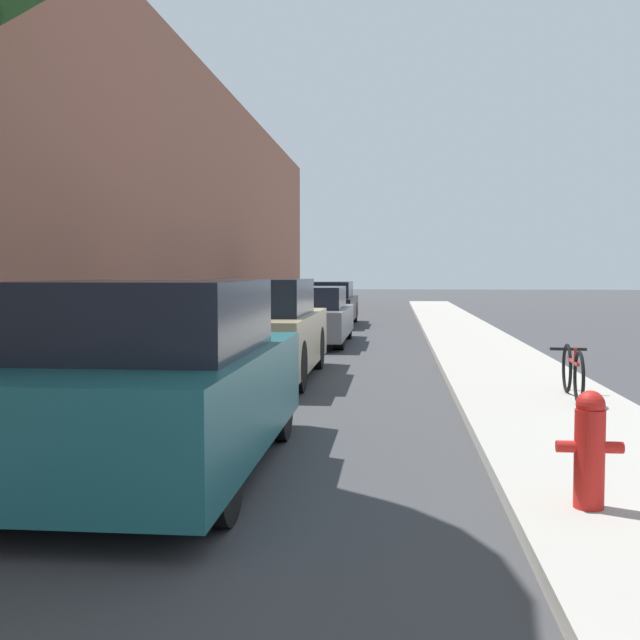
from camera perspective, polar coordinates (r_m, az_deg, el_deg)
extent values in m
plane|color=#3D3D3F|center=(14.65, 1.08, -2.80)|extent=(120.00, 120.00, 0.00)
cube|color=#ADA89E|center=(15.14, -9.93, -2.42)|extent=(2.00, 52.00, 0.12)
cube|color=#ADA89E|center=(14.70, 12.44, -2.63)|extent=(2.00, 52.00, 0.12)
cube|color=#9E604C|center=(15.60, -14.94, 10.59)|extent=(0.70, 52.00, 7.13)
cylinder|color=black|center=(7.85, -15.07, -5.83)|extent=(0.22, 0.71, 0.71)
cylinder|color=black|center=(7.44, -3.20, -6.23)|extent=(0.22, 0.71, 0.71)
cylinder|color=black|center=(5.03, -7.64, -11.01)|extent=(0.22, 0.71, 0.71)
cube|color=#1E6066|center=(6.38, -12.22, -5.78)|extent=(1.85, 4.04, 0.79)
cube|color=black|center=(6.16, -12.76, 0.24)|extent=(1.63, 2.10, 0.56)
cylinder|color=black|center=(13.14, -6.99, -2.00)|extent=(0.22, 0.71, 0.71)
cylinder|color=black|center=(12.90, -0.29, -2.08)|extent=(0.22, 0.71, 0.71)
cylinder|color=black|center=(10.65, -10.02, -3.32)|extent=(0.22, 0.71, 0.71)
cylinder|color=black|center=(10.35, -1.76, -3.47)|extent=(0.22, 0.71, 0.71)
cube|color=tan|center=(11.71, -4.69, -1.49)|extent=(1.75, 4.16, 0.80)
cube|color=black|center=(11.51, -4.86, 1.73)|extent=(1.54, 2.17, 0.53)
cylinder|color=black|center=(18.91, -3.08, -0.31)|extent=(0.22, 0.70, 0.70)
cylinder|color=black|center=(18.73, 2.02, -0.34)|extent=(0.22, 0.70, 0.70)
cylinder|color=black|center=(16.24, -4.53, -0.95)|extent=(0.22, 0.70, 0.70)
cylinder|color=black|center=(16.03, 1.41, -1.00)|extent=(0.22, 0.70, 0.70)
cube|color=slate|center=(17.44, -1.02, -0.11)|extent=(1.92, 4.39, 0.63)
cube|color=black|center=(17.24, -1.09, 1.69)|extent=(1.69, 2.28, 0.48)
cylinder|color=black|center=(25.08, -1.01, 0.62)|extent=(0.22, 0.67, 0.67)
cylinder|color=black|center=(24.95, 2.52, 0.60)|extent=(0.22, 0.67, 0.67)
cylinder|color=black|center=(22.31, -1.84, 0.25)|extent=(0.22, 0.67, 0.67)
cylinder|color=black|center=(22.16, 2.13, 0.23)|extent=(0.22, 0.67, 0.67)
cube|color=black|center=(23.60, 0.46, 0.90)|extent=(1.76, 4.52, 0.69)
cube|color=black|center=(23.40, 0.42, 2.30)|extent=(1.55, 2.35, 0.47)
cylinder|color=red|center=(5.24, 19.43, -9.72)|extent=(0.19, 0.19, 0.63)
sphere|color=red|center=(5.17, 19.50, -5.96)|extent=(0.18, 0.18, 0.18)
cylinder|color=red|center=(5.19, 17.87, -8.96)|extent=(0.12, 0.08, 0.08)
cylinder|color=red|center=(5.25, 21.00, -8.86)|extent=(0.12, 0.08, 0.08)
torus|color=black|center=(10.06, 17.92, -3.43)|extent=(0.08, 0.62, 0.62)
torus|color=black|center=(9.19, 18.73, -4.10)|extent=(0.08, 0.62, 0.62)
cube|color=maroon|center=(9.61, 18.32, -2.93)|extent=(0.09, 0.75, 0.04)
cylinder|color=maroon|center=(9.44, 18.48, -2.53)|extent=(0.04, 0.04, 0.17)
cube|color=black|center=(9.96, 18.00, -2.07)|extent=(0.44, 0.07, 0.04)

